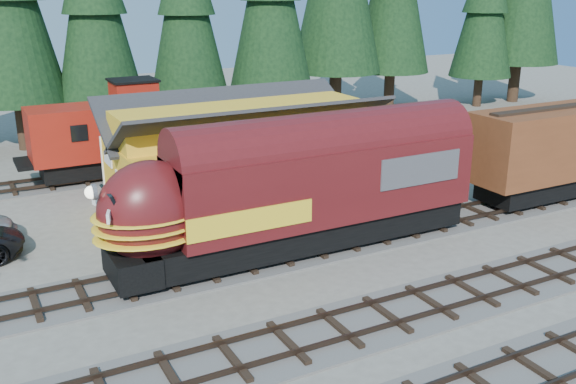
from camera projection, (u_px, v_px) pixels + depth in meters
name	position (u px, v px, depth m)	size (l,w,h in m)	color
ground	(367.00, 289.00, 22.55)	(120.00, 120.00, 0.00)	#6B665B
track_siding	(493.00, 210.00, 30.35)	(68.00, 3.20, 0.33)	#4C4947
track_spur	(9.00, 190.00, 33.22)	(32.00, 3.20, 0.33)	#4C4947
depot	(243.00, 145.00, 30.46)	(12.80, 7.00, 5.30)	gold
locomotive	(289.00, 195.00, 24.71)	(15.48, 3.08, 4.21)	black
caboose	(121.00, 133.00, 35.14)	(9.43, 2.74, 4.90)	black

